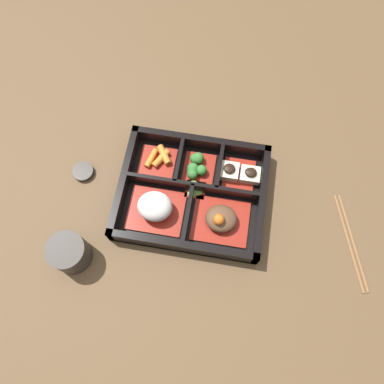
# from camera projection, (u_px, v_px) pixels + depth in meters

# --- Properties ---
(ground_plane) EXTENTS (3.00, 3.00, 0.00)m
(ground_plane) POSITION_uv_depth(u_px,v_px,m) (192.00, 196.00, 0.81)
(ground_plane) COLOR brown
(bento_base) EXTENTS (0.30, 0.25, 0.01)m
(bento_base) POSITION_uv_depth(u_px,v_px,m) (192.00, 195.00, 0.80)
(bento_base) COLOR black
(bento_base) RESTS_ON ground_plane
(bento_rim) EXTENTS (0.30, 0.25, 0.05)m
(bento_rim) POSITION_uv_depth(u_px,v_px,m) (192.00, 191.00, 0.79)
(bento_rim) COLOR black
(bento_rim) RESTS_ON ground_plane
(bowl_stew) EXTENTS (0.12, 0.10, 0.05)m
(bowl_stew) POSITION_uv_depth(u_px,v_px,m) (221.00, 219.00, 0.76)
(bowl_stew) COLOR maroon
(bowl_stew) RESTS_ON bento_base
(bowl_rice) EXTENTS (0.12, 0.10, 0.06)m
(bowl_rice) POSITION_uv_depth(u_px,v_px,m) (155.00, 207.00, 0.76)
(bowl_rice) COLOR maroon
(bowl_rice) RESTS_ON bento_base
(bowl_tofu) EXTENTS (0.09, 0.08, 0.03)m
(bowl_tofu) POSITION_uv_depth(u_px,v_px,m) (239.00, 173.00, 0.80)
(bowl_tofu) COLOR maroon
(bowl_tofu) RESTS_ON bento_base
(bowl_greens) EXTENTS (0.07, 0.08, 0.03)m
(bowl_greens) POSITION_uv_depth(u_px,v_px,m) (196.00, 167.00, 0.81)
(bowl_greens) COLOR maroon
(bowl_greens) RESTS_ON bento_base
(bowl_carrots) EXTENTS (0.08, 0.08, 0.02)m
(bowl_carrots) POSITION_uv_depth(u_px,v_px,m) (158.00, 160.00, 0.82)
(bowl_carrots) COLOR maroon
(bowl_carrots) RESTS_ON bento_base
(bowl_pickles) EXTENTS (0.04, 0.04, 0.01)m
(bowl_pickles) POSITION_uv_depth(u_px,v_px,m) (195.00, 189.00, 0.80)
(bowl_pickles) COLOR maroon
(bowl_pickles) RESTS_ON bento_base
(tea_cup) EXTENTS (0.07, 0.07, 0.07)m
(tea_cup) POSITION_uv_depth(u_px,v_px,m) (69.00, 253.00, 0.73)
(tea_cup) COLOR #2D2823
(tea_cup) RESTS_ON ground_plane
(chopsticks) EXTENTS (0.08, 0.20, 0.01)m
(chopsticks) POSITION_uv_depth(u_px,v_px,m) (351.00, 242.00, 0.77)
(chopsticks) COLOR brown
(chopsticks) RESTS_ON ground_plane
(sauce_dish) EXTENTS (0.05, 0.05, 0.01)m
(sauce_dish) POSITION_uv_depth(u_px,v_px,m) (83.00, 172.00, 0.82)
(sauce_dish) COLOR #2D2823
(sauce_dish) RESTS_ON ground_plane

